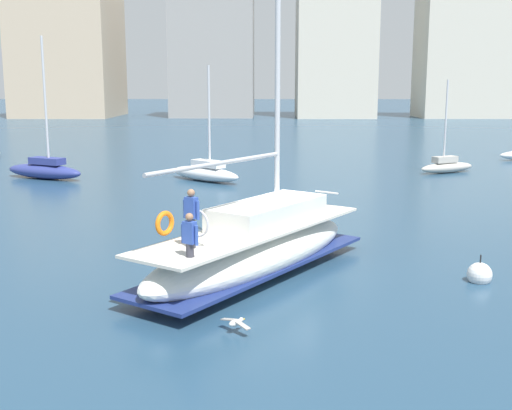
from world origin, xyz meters
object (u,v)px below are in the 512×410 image
(moored_sloop_near, at_px, (206,172))
(moored_catamaran, at_px, (44,169))
(mooring_buoy, at_px, (480,275))
(seagull, at_px, (236,322))
(main_sailboat, at_px, (256,246))
(moored_cutter_left, at_px, (447,166))

(moored_sloop_near, bearing_deg, moored_catamaran, 175.69)
(moored_sloop_near, distance_m, mooring_buoy, 21.89)
(mooring_buoy, bearing_deg, moored_catamaran, 134.21)
(moored_sloop_near, bearing_deg, mooring_buoy, -63.13)
(moored_sloop_near, height_order, seagull, moored_sloop_near)
(seagull, bearing_deg, mooring_buoy, 30.36)
(main_sailboat, bearing_deg, mooring_buoy, -4.85)
(seagull, relative_size, mooring_buoy, 0.79)
(seagull, height_order, mooring_buoy, mooring_buoy)
(moored_sloop_near, xyz_separation_m, moored_catamaran, (-9.81, 0.74, 0.05))
(moored_cutter_left, relative_size, mooring_buoy, 6.14)
(moored_catamaran, bearing_deg, seagull, -62.36)
(mooring_buoy, bearing_deg, main_sailboat, 175.15)
(main_sailboat, relative_size, mooring_buoy, 12.26)
(moored_catamaran, relative_size, moored_cutter_left, 1.42)
(moored_catamaran, height_order, moored_cutter_left, moored_catamaran)
(seagull, bearing_deg, moored_catamaran, 117.64)
(main_sailboat, relative_size, seagull, 15.56)
(main_sailboat, xyz_separation_m, mooring_buoy, (6.57, -0.56, -0.68))
(moored_cutter_left, height_order, mooring_buoy, moored_cutter_left)
(moored_catamaran, relative_size, seagull, 11.09)
(moored_catamaran, bearing_deg, moored_cutter_left, 6.96)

